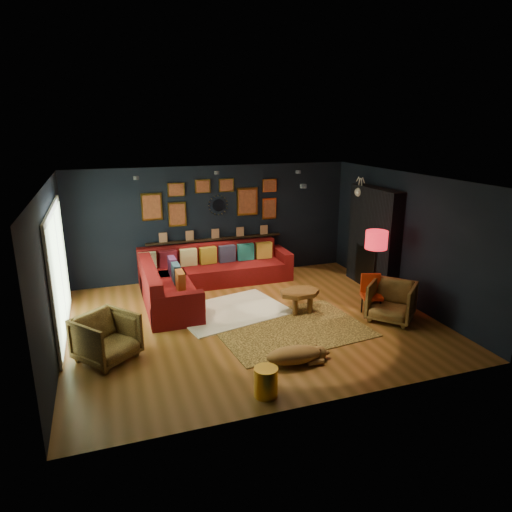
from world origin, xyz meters
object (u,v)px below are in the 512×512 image
object	(u,v)px
floor_lamp	(376,244)
dog	(294,352)
pouf	(192,304)
gold_stool	(266,382)
sectional	(198,277)
armchair_left	(106,336)
armchair_right	(392,300)
coffee_table	(300,295)
orange_chair	(371,291)

from	to	relation	value
floor_lamp	dog	xyz separation A→B (m)	(-2.39, -1.61, -1.09)
pouf	gold_stool	bearing A→B (deg)	-82.32
dog	sectional	bearing A→B (deg)	105.91
armchair_left	dog	distance (m)	2.87
sectional	dog	world-z (taller)	sectional
armchair_right	dog	size ratio (longest dim) A/B	0.68
sectional	coffee_table	world-z (taller)	sectional
pouf	armchair_left	distance (m)	2.06
coffee_table	orange_chair	bearing A→B (deg)	-23.12
coffee_table	armchair_right	size ratio (longest dim) A/B	1.08
coffee_table	gold_stool	size ratio (longest dim) A/B	2.13
armchair_right	orange_chair	xyz separation A→B (m)	(-0.21, 0.35, 0.06)
armchair_left	dog	size ratio (longest dim) A/B	0.69
gold_stool	pouf	bearing A→B (deg)	97.68
floor_lamp	orange_chair	bearing A→B (deg)	-127.64
gold_stool	floor_lamp	bearing A→B (deg)	36.21
armchair_right	dog	distance (m)	2.52
orange_chair	floor_lamp	distance (m)	0.93
coffee_table	orange_chair	xyz separation A→B (m)	(1.24, -0.53, 0.10)
pouf	armchair_right	bearing A→B (deg)	-22.87
orange_chair	dog	size ratio (longest dim) A/B	0.67
armchair_right	floor_lamp	size ratio (longest dim) A/B	0.52
gold_stool	coffee_table	bearing A→B (deg)	57.10
pouf	dog	xyz separation A→B (m)	(1.09, -2.36, -0.00)
pouf	dog	size ratio (longest dim) A/B	0.45
armchair_left	floor_lamp	world-z (taller)	floor_lamp
floor_lamp	dog	bearing A→B (deg)	-146.04
armchair_right	floor_lamp	xyz separation A→B (m)	(0.05, 0.69, 0.89)
floor_lamp	pouf	bearing A→B (deg)	167.80
pouf	floor_lamp	size ratio (longest dim) A/B	0.34
pouf	armchair_right	xyz separation A→B (m)	(3.43, -1.45, 0.20)
pouf	floor_lamp	bearing A→B (deg)	-12.20
armchair_left	gold_stool	xyz separation A→B (m)	(1.97, -1.69, -0.20)
pouf	armchair_left	bearing A→B (deg)	-139.99
armchair_right	sectional	bearing A→B (deg)	-172.82
armchair_left	floor_lamp	xyz separation A→B (m)	(5.05, 0.56, 0.88)
floor_lamp	armchair_left	bearing A→B (deg)	-173.63
gold_stool	orange_chair	distance (m)	3.41
orange_chair	dog	distance (m)	2.49
coffee_table	floor_lamp	size ratio (longest dim) A/B	0.56
sectional	pouf	xyz separation A→B (m)	(-0.37, -1.15, -0.12)
armchair_left	gold_stool	size ratio (longest dim) A/B	2.00
pouf	dog	distance (m)	2.60
coffee_table	pouf	bearing A→B (deg)	164.02
orange_chair	coffee_table	bearing A→B (deg)	175.96
armchair_right	orange_chair	distance (m)	0.42
armchair_right	floor_lamp	world-z (taller)	floor_lamp
gold_stool	dog	world-z (taller)	gold_stool
sectional	gold_stool	xyz separation A→B (m)	(0.04, -4.16, -0.12)
armchair_right	gold_stool	size ratio (longest dim) A/B	1.97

